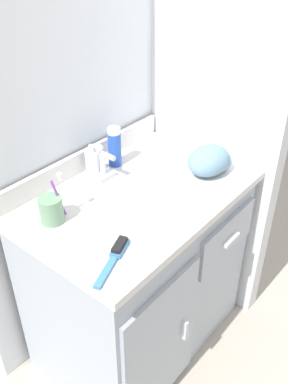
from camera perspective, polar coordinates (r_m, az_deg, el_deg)
ground_plane at (r=2.08m, az=-0.63°, el=-18.36°), size 6.00×6.00×0.00m
wall_back at (r=1.60m, az=-10.31°, el=13.43°), size 1.04×0.08×2.20m
wall_right at (r=1.75m, az=9.64°, el=15.28°), size 0.08×0.65×2.20m
vanity at (r=1.77m, az=-0.66°, el=-10.33°), size 0.86×0.58×0.79m
backsplash at (r=1.68m, az=-8.02°, el=4.29°), size 0.86×0.02×0.08m
sink_faucet at (r=1.61m, az=-5.44°, el=3.35°), size 0.09×0.09×0.14m
toothbrush_cup at (r=1.41m, az=-12.23°, el=-2.27°), size 0.10×0.08×0.17m
soap_dispenser at (r=1.63m, az=-6.84°, el=3.87°), size 0.06×0.06×0.13m
shaving_cream_can at (r=1.68m, az=-3.95°, el=6.02°), size 0.05×0.05×0.16m
hairbrush at (r=1.27m, az=-3.83°, el=-8.30°), size 0.21×0.10×0.03m
hand_towel at (r=1.66m, az=8.90°, el=4.17°), size 0.19×0.14×0.11m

